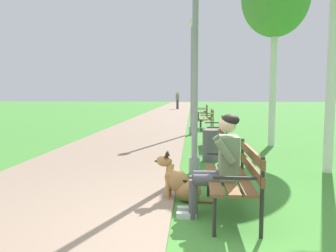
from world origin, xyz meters
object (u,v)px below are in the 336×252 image
Objects in this scene: park_bench_furthest at (204,111)px; pedestrian_distant at (177,101)px; park_bench_mid at (217,129)px; lamp_post_near at (195,45)px; person_seated_on_near_bench at (219,161)px; park_bench_far at (208,117)px; litter_bin at (211,145)px; dog_shepherd at (181,183)px; lamp_post_mid at (192,75)px; park_bench_near at (236,173)px.

park_bench_furthest is 0.91× the size of pedestrian_distant.
park_bench_mid is 3.70m from lamp_post_near.
park_bench_far is at bearing 88.19° from person_seated_on_near_bench.
park_bench_far is 0.91× the size of pedestrian_distant.
litter_bin is (0.37, 1.20, -2.02)m from lamp_post_near.
park_bench_furthest is 12.12m from litter_bin.
person_seated_on_near_bench reaches higher than park_bench_mid.
park_bench_mid is at bearing 79.90° from dog_shepherd.
lamp_post_mid reaches higher than pedestrian_distant.
pedestrian_distant reaches higher than park_bench_furthest.
park_bench_furthest is at bearing 89.58° from park_bench_near.
park_bench_far and park_bench_furthest have the same top height.
lamp_post_near reaches higher than park_bench_far.
park_bench_near reaches higher than litter_bin.
park_bench_mid is at bearing -75.94° from lamp_post_mid.
person_seated_on_near_bench reaches higher than park_bench_furthest.
dog_shepherd is at bearing -87.34° from pedestrian_distant.
dog_shepherd is at bearing -94.76° from park_bench_far.
lamp_post_near reaches higher than pedestrian_distant.
park_bench_mid is 2.14× the size of litter_bin.
pedestrian_distant is (-2.12, 22.50, 0.33)m from park_bench_mid.
park_bench_furthest is 7.55m from lamp_post_mid.
pedestrian_distant reaches higher than park_bench_far.
park_bench_far is 6.82m from litter_bin.
park_bench_furthest is at bearing 90.02° from park_bench_far.
park_bench_furthest is 14.98m from dog_shepherd.
dog_shepherd is (-0.48, 0.53, -0.42)m from person_seated_on_near_bench.
park_bench_furthest is at bearing 90.27° from park_bench_mid.
park_bench_near is 1.00× the size of park_bench_mid.
pedestrian_distant is at bearing 93.26° from lamp_post_near.
park_bench_near is 0.36× the size of lamp_post_mid.
person_seated_on_near_bench is 0.30× the size of lamp_post_mid.
park_bench_far is 1.00× the size of park_bench_furthest.
park_bench_near is 27.78m from pedestrian_distant.
lamp_post_near is at bearing -89.45° from lamp_post_mid.
person_seated_on_near_bench is 27.86m from pedestrian_distant.
person_seated_on_near_bench is 0.27× the size of lamp_post_near.
person_seated_on_near_bench is at bearing -91.81° from park_bench_far.
park_bench_far is 10.19m from person_seated_on_near_bench.
park_bench_furthest is 13.47m from lamp_post_near.
lamp_post_mid is at bearing 93.91° from park_bench_near.
lamp_post_near is 25.72m from pedestrian_distant.
park_bench_mid is 1.00× the size of park_bench_far.
litter_bin is at bearing -98.50° from park_bench_mid.
lamp_post_near reaches higher than dog_shepherd.
park_bench_far is 2.14× the size of litter_bin.
park_bench_near is at bearing -85.97° from pedestrian_distant.
lamp_post_near reaches higher than park_bench_furthest.
park_bench_mid is at bearing -89.45° from park_bench_far.
lamp_post_mid is 2.52× the size of pedestrian_distant.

